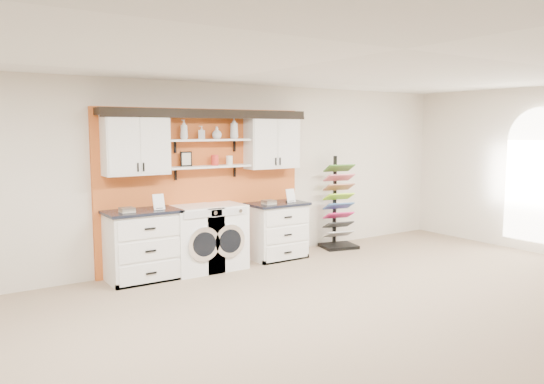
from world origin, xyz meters
TOP-DOWN VIEW (x-y plane):
  - floor at (0.00, 0.00)m, footprint 10.00×10.00m
  - ceiling at (0.00, 0.00)m, footprint 10.00×10.00m
  - wall_back at (0.00, 4.00)m, footprint 10.00×0.00m
  - accent_panel at (0.00, 3.96)m, footprint 3.40×0.07m
  - upper_cabinet_left at (-1.13, 3.79)m, footprint 0.90×0.35m
  - upper_cabinet_right at (1.13, 3.79)m, footprint 0.90×0.35m
  - shelf_lower at (0.00, 3.80)m, footprint 1.32×0.28m
  - shelf_upper at (0.00, 3.80)m, footprint 1.32×0.28m
  - crown_molding at (0.00, 3.81)m, footprint 3.30×0.41m
  - window_arched at (4.94, 1.50)m, footprint 0.06×1.10m
  - picture_frame at (-0.35, 3.85)m, footprint 0.18×0.02m
  - canister_red at (0.10, 3.80)m, footprint 0.11×0.11m
  - canister_cream at (0.35, 3.80)m, footprint 0.10×0.10m
  - base_cabinet_left at (-1.13, 3.64)m, footprint 1.01×0.66m
  - base_cabinet_right at (1.13, 3.64)m, footprint 0.93×0.66m
  - washer at (-0.35, 3.64)m, footprint 0.70×0.71m
  - dryer at (0.07, 3.64)m, footprint 0.69×0.71m
  - sample_rack at (2.47, 3.67)m, footprint 0.69×0.62m
  - soap_bottle_a at (-0.40, 3.80)m, footprint 0.14×0.14m
  - soap_bottle_b at (-0.11, 3.80)m, footprint 0.12×0.12m
  - soap_bottle_c at (0.14, 3.80)m, footprint 0.18×0.18m
  - soap_bottle_d at (0.44, 3.80)m, footprint 0.18×0.18m

SIDE VIEW (x-z plane):
  - floor at x=0.00m, z-range 0.00..0.00m
  - base_cabinet_right at x=1.13m, z-range 0.00..0.91m
  - dryer at x=0.07m, z-range 0.00..0.97m
  - washer at x=-0.35m, z-range 0.00..0.98m
  - base_cabinet_left at x=-1.13m, z-range 0.00..0.98m
  - sample_rack at x=2.47m, z-range -0.29..1.33m
  - accent_panel at x=0.00m, z-range 0.00..2.40m
  - window_arched at x=4.94m, z-range 0.26..2.51m
  - wall_back at x=0.00m, z-range -3.60..6.40m
  - shelf_lower at x=0.00m, z-range 1.52..1.54m
  - canister_cream at x=0.35m, z-range 1.54..1.69m
  - canister_red at x=0.10m, z-range 1.54..1.71m
  - picture_frame at x=-0.35m, z-range 1.54..1.77m
  - upper_cabinet_left at x=-1.13m, z-range 1.46..2.30m
  - upper_cabinet_right at x=1.13m, z-range 1.46..2.30m
  - shelf_upper at x=0.00m, z-range 1.92..1.94m
  - soap_bottle_c at x=0.14m, z-range 1.94..2.13m
  - soap_bottle_b at x=-0.11m, z-range 1.94..2.14m
  - soap_bottle_a at x=-0.40m, z-range 1.95..2.23m
  - soap_bottle_d at x=0.44m, z-range 1.95..2.27m
  - crown_molding at x=0.00m, z-range 2.26..2.39m
  - ceiling at x=0.00m, z-range 2.80..2.80m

